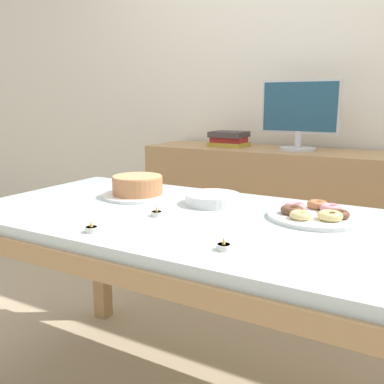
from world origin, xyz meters
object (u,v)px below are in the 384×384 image
at_px(plate_stack, 213,199).
at_px(tealight_centre, 157,213).
at_px(cake_chocolate_round, 138,187).
at_px(pastry_platter, 316,214).
at_px(book_stack, 229,139).
at_px(computer_monitor, 299,115).
at_px(tealight_right_edge, 224,246).
at_px(tealight_near_cakes, 91,229).

height_order(plate_stack, tealight_centre, plate_stack).
height_order(cake_chocolate_round, pastry_platter, cake_chocolate_round).
distance_m(book_stack, cake_chocolate_round, 0.97).
height_order(book_stack, plate_stack, book_stack).
relative_size(book_stack, pastry_platter, 0.70).
bearing_deg(computer_monitor, cake_chocolate_round, -111.41).
bearing_deg(tealight_right_edge, computer_monitor, 98.51).
xyz_separation_m(book_stack, plate_stack, (0.36, -0.92, -0.14)).
bearing_deg(tealight_centre, tealight_right_edge, -29.20).
height_order(cake_chocolate_round, plate_stack, cake_chocolate_round).
height_order(computer_monitor, tealight_near_cakes, computer_monitor).
xyz_separation_m(cake_chocolate_round, tealight_near_cakes, (0.17, -0.46, -0.03)).
xyz_separation_m(cake_chocolate_round, pastry_platter, (0.71, 0.03, -0.02)).
relative_size(pastry_platter, tealight_near_cakes, 8.02).
bearing_deg(tealight_right_edge, pastry_platter, 73.01).
bearing_deg(plate_stack, tealight_centre, -109.27).
height_order(book_stack, tealight_centre, book_stack).
bearing_deg(book_stack, tealight_near_cakes, -81.58).
relative_size(computer_monitor, tealight_right_edge, 10.60).
height_order(tealight_centre, tealight_near_cakes, same).
relative_size(cake_chocolate_round, tealight_centre, 7.12).
xyz_separation_m(book_stack, tealight_right_edge, (0.62, -1.36, -0.15)).
bearing_deg(tealight_right_edge, book_stack, 114.48).
relative_size(tealight_centre, tealight_near_cakes, 1.00).
height_order(cake_chocolate_round, tealight_right_edge, cake_chocolate_round).
xyz_separation_m(pastry_platter, plate_stack, (-0.39, 0.01, 0.00)).
xyz_separation_m(computer_monitor, cake_chocolate_round, (-0.38, -0.96, -0.27)).
distance_m(pastry_platter, tealight_near_cakes, 0.73).
bearing_deg(computer_monitor, tealight_near_cakes, -98.32).
xyz_separation_m(computer_monitor, pastry_platter, (0.34, -0.93, -0.29)).
distance_m(book_stack, tealight_right_edge, 1.51).
xyz_separation_m(pastry_platter, tealight_centre, (-0.48, -0.24, -0.00)).
xyz_separation_m(tealight_centre, tealight_near_cakes, (-0.07, -0.25, 0.00)).
xyz_separation_m(cake_chocolate_round, tealight_centre, (0.24, -0.21, -0.03)).
xyz_separation_m(cake_chocolate_round, plate_stack, (0.32, 0.04, -0.02)).
bearing_deg(tealight_right_edge, plate_stack, 120.33).
xyz_separation_m(computer_monitor, tealight_right_edge, (0.20, -1.36, -0.30)).
bearing_deg(tealight_centre, tealight_near_cakes, -105.17).
distance_m(cake_chocolate_round, tealight_near_cakes, 0.49).
relative_size(cake_chocolate_round, tealight_right_edge, 7.12).
bearing_deg(tealight_right_edge, tealight_centre, 150.80).
bearing_deg(plate_stack, cake_chocolate_round, -173.21).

